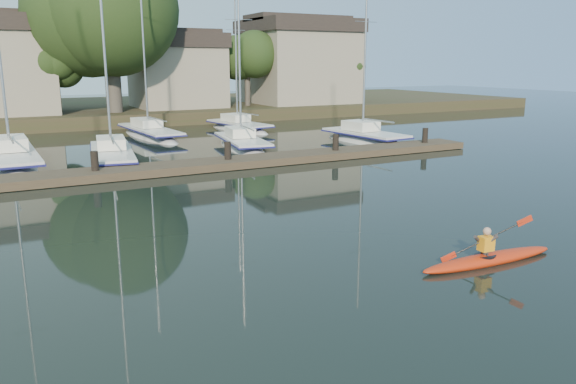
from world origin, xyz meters
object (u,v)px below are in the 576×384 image
sailboat_3 (242,151)px  sailboat_1 (13,170)px  sailboat_6 (150,140)px  dock (165,168)px  sailboat_2 (113,165)px  sailboat_4 (364,145)px  sailboat_7 (239,133)px  kayak (488,257)px

sailboat_3 → sailboat_1: bearing=-171.3°
sailboat_6 → sailboat_3: bearing=-69.2°
dock → sailboat_2: sailboat_2 is taller
sailboat_3 → sailboat_6: size_ratio=0.80×
sailboat_4 → sailboat_7: sailboat_4 is taller
sailboat_1 → sailboat_7: 17.23m
sailboat_2 → sailboat_1: bearing=174.6°
sailboat_4 → sailboat_6: 14.13m
sailboat_1 → sailboat_4: 19.74m
sailboat_2 → sailboat_4: sailboat_2 is taller
sailboat_4 → sailboat_7: size_ratio=1.03×
sailboat_4 → sailboat_6: bearing=136.9°
sailboat_1 → sailboat_7: bearing=26.7°
sailboat_1 → sailboat_4: size_ratio=1.21×
dock → sailboat_2: bearing=109.9°
dock → sailboat_4: bearing=16.2°
dock → sailboat_6: size_ratio=2.21×
sailboat_6 → sailboat_2: bearing=-119.7°
sailboat_3 → sailboat_2: bearing=-163.0°
sailboat_6 → sailboat_4: bearing=-42.0°
kayak → sailboat_3: bearing=86.4°
sailboat_1 → sailboat_6: size_ratio=0.99×
sailboat_6 → dock: bearing=-105.4°
dock → sailboat_6: 12.91m
dock → kayak: bearing=-75.8°
sailboat_6 → sailboat_7: 6.73m
sailboat_2 → sailboat_7: sailboat_2 is taller
kayak → sailboat_6: sailboat_6 is taller
sailboat_2 → sailboat_4: 15.21m
sailboat_4 → sailboat_1: bearing=170.9°
dock → sailboat_1: sailboat_1 is taller
sailboat_6 → kayak: bearing=-91.5°
dock → sailboat_1: 8.02m
dock → sailboat_3: sailboat_3 is taller
sailboat_1 → sailboat_7: sailboat_1 is taller
sailboat_1 → sailboat_6: bearing=39.5°
dock → sailboat_7: bearing=55.4°
sailboat_6 → sailboat_7: bearing=1.9°
sailboat_3 → sailboat_6: bearing=123.9°
dock → sailboat_3: bearing=41.3°
sailboat_3 → sailboat_6: sailboat_6 is taller
kayak → sailboat_1: (-9.82, 20.39, -0.36)m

